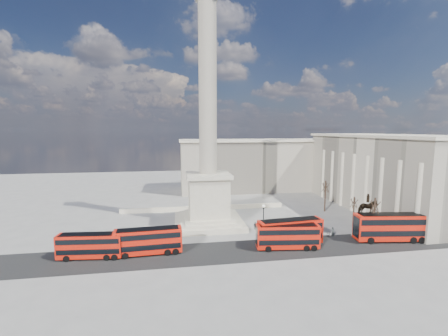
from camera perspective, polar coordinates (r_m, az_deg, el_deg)
name	(u,v)px	position (r m, az deg, el deg)	size (l,w,h in m)	color
ground	(211,232)	(59.68, -2.43, -12.04)	(180.00, 180.00, 0.00)	gray
asphalt_road	(248,250)	(51.31, 4.69, -15.37)	(120.00, 9.00, 0.01)	#252525
nelsons_column	(208,163)	(61.67, -3.04, 0.92)	(14.00, 14.00, 49.85)	beige
balustrade_wall	(204,208)	(74.75, -3.88, -7.61)	(40.00, 0.60, 1.10)	beige
building_east	(387,172)	(84.31, 28.61, -0.71)	(19.00, 46.00, 18.60)	beige
building_northeast	(257,164)	(100.19, 6.26, 0.70)	(51.00, 17.00, 16.60)	beige
red_bus_a	(149,241)	(50.33, -14.14, -13.31)	(10.60, 3.02, 4.25)	red
red_bus_b	(288,236)	(52.03, 12.09, -12.59)	(10.54, 3.52, 4.19)	red
red_bus_c	(291,232)	(53.69, 12.56, -11.76)	(11.42, 3.56, 4.56)	red
red_bus_d	(391,227)	(61.71, 29.16, -9.78)	(12.57, 4.45, 4.99)	red
red_bus_e	(91,245)	(51.82, -24.05, -13.33)	(9.84, 3.10, 3.93)	red
victorian_lamp	(263,218)	(55.96, 7.52, -9.47)	(0.53, 0.53, 6.24)	black
equestrian_statue	(367,222)	(61.65, 25.51, -9.35)	(3.94, 2.95, 8.22)	beige
bare_tree_near	(375,205)	(60.24, 26.80, -6.34)	(1.85, 1.85, 8.09)	#332319
bare_tree_mid	(354,202)	(67.44, 23.54, -5.95)	(1.68, 1.68, 6.36)	#332319
bare_tree_far	(326,186)	(76.31, 18.78, -3.30)	(1.94, 1.94, 7.92)	#332319
pedestrian_walking	(333,232)	(60.02, 20.03, -11.41)	(0.70, 0.46, 1.92)	#242A29
pedestrian_standing	(365,223)	(68.48, 25.21, -9.38)	(0.90, 0.70, 1.85)	#242A29
pedestrian_crossing	(255,226)	(60.99, 5.96, -10.90)	(0.89, 0.37, 1.51)	#242A29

